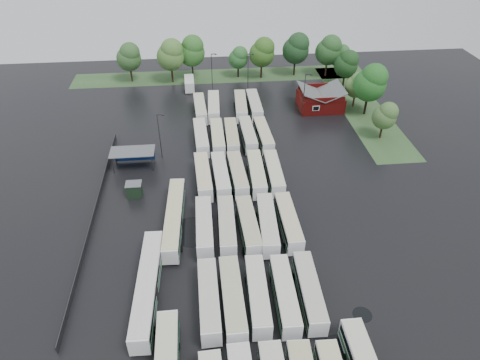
{
  "coord_description": "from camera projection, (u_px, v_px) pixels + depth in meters",
  "views": [
    {
      "loc": [
        -3.84,
        -47.43,
        45.6
      ],
      "look_at": [
        2.0,
        12.0,
        2.5
      ],
      "focal_mm": 32.0,
      "sensor_mm": 36.0,
      "label": 1
    }
  ],
  "objects": [
    {
      "name": "bus_r1c4",
      "position": [
        309.0,
        291.0,
        55.0
      ],
      "size": [
        2.83,
        11.73,
        3.25
      ],
      "rotation": [
        0.0,
        0.0,
        -0.03
      ],
      "color": "silver",
      "rests_on": "ground"
    },
    {
      "name": "lamp_post_back_e",
      "position": [
        249.0,
        70.0,
        106.62
      ],
      "size": [
        1.48,
        0.29,
        9.61
      ],
      "color": "#2D2D30",
      "rests_on": "ground"
    },
    {
      "name": "minibus",
      "position": [
        189.0,
        83.0,
        109.71
      ],
      "size": [
        2.57,
        6.49,
        2.81
      ],
      "rotation": [
        0.0,
        0.0,
        0.02
      ],
      "color": "white",
      "rests_on": "ground"
    },
    {
      "name": "tree_east_3",
      "position": [
        347.0,
        64.0,
        107.87
      ],
      "size": [
        5.95,
        5.95,
        9.85
      ],
      "color": "black",
      "rests_on": "ground"
    },
    {
      "name": "tree_north_1",
      "position": [
        171.0,
        54.0,
        109.78
      ],
      "size": [
        7.08,
        7.08,
        11.72
      ],
      "color": "#331E10",
      "rests_on": "ground"
    },
    {
      "name": "grass_strip_north",
      "position": [
        221.0,
        76.0,
        117.72
      ],
      "size": [
        80.0,
        10.0,
        0.01
      ],
      "primitive_type": "cube",
      "color": "#2E4D26",
      "rests_on": "ground"
    },
    {
      "name": "ground",
      "position": [
        235.0,
        240.0,
        65.27
      ],
      "size": [
        160.0,
        160.0,
        0.0
      ],
      "primitive_type": "plane",
      "color": "black",
      "rests_on": "ground"
    },
    {
      "name": "tree_north_4",
      "position": [
        263.0,
        52.0,
        112.49
      ],
      "size": [
        6.71,
        6.71,
        11.12
      ],
      "color": "black",
      "rests_on": "ground"
    },
    {
      "name": "bus_r3c4",
      "position": [
        274.0,
        173.0,
        76.66
      ],
      "size": [
        2.65,
        11.62,
        3.22
      ],
      "rotation": [
        0.0,
        0.0,
        -0.02
      ],
      "color": "silver",
      "rests_on": "ground"
    },
    {
      "name": "bus_r5c0",
      "position": [
        200.0,
        109.0,
        97.51
      ],
      "size": [
        3.01,
        11.69,
        3.23
      ],
      "rotation": [
        0.0,
        0.0,
        0.05
      ],
      "color": "silver",
      "rests_on": "ground"
    },
    {
      "name": "tree_north_5",
      "position": [
        297.0,
        48.0,
        113.77
      ],
      "size": [
        7.08,
        7.08,
        11.72
      ],
      "color": "black",
      "rests_on": "ground"
    },
    {
      "name": "tree_north_6",
      "position": [
        329.0,
        50.0,
        113.42
      ],
      "size": [
        6.84,
        6.84,
        11.32
      ],
      "color": "black",
      "rests_on": "ground"
    },
    {
      "name": "puddle_3",
      "position": [
        253.0,
        253.0,
        63.05
      ],
      "size": [
        3.38,
        3.38,
        0.01
      ],
      "primitive_type": "cylinder",
      "color": "black",
      "rests_on": "ground"
    },
    {
      "name": "bus_r2c1",
      "position": [
        227.0,
        226.0,
        65.2
      ],
      "size": [
        2.75,
        11.69,
        3.24
      ],
      "rotation": [
        0.0,
        0.0,
        -0.02
      ],
      "color": "silver",
      "rests_on": "ground"
    },
    {
      "name": "puddle_1",
      "position": [
        340.0,
        350.0,
        50.16
      ],
      "size": [
        4.34,
        4.34,
        0.01
      ],
      "primitive_type": "cylinder",
      "color": "black",
      "rests_on": "ground"
    },
    {
      "name": "artic_bus_west_b",
      "position": [
        174.0,
        218.0,
        66.7
      ],
      "size": [
        3.21,
        17.4,
        3.21
      ],
      "rotation": [
        0.0,
        0.0,
        -0.04
      ],
      "color": "silver",
      "rests_on": "ground"
    },
    {
      "name": "bus_r4c3",
      "position": [
        248.0,
        135.0,
        87.76
      ],
      "size": [
        2.82,
        11.75,
        3.25
      ],
      "rotation": [
        0.0,
        0.0,
        0.03
      ],
      "color": "silver",
      "rests_on": "ground"
    },
    {
      "name": "bus_r4c2",
      "position": [
        232.0,
        137.0,
        87.19
      ],
      "size": [
        2.65,
        11.66,
        3.24
      ],
      "rotation": [
        0.0,
        0.0,
        -0.02
      ],
      "color": "silver",
      "rests_on": "ground"
    },
    {
      "name": "bus_r2c0",
      "position": [
        204.0,
        227.0,
        65.03
      ],
      "size": [
        2.53,
        11.7,
        3.25
      ],
      "rotation": [
        0.0,
        0.0,
        -0.0
      ],
      "color": "silver",
      "rests_on": "ground"
    },
    {
      "name": "bus_r1c1",
      "position": [
        233.0,
        299.0,
        53.96
      ],
      "size": [
        2.78,
        12.2,
        3.38
      ],
      "rotation": [
        0.0,
        0.0,
        0.02
      ],
      "color": "silver",
      "rests_on": "ground"
    },
    {
      "name": "west_fence",
      "position": [
        95.0,
        212.0,
        69.61
      ],
      "size": [
        0.1,
        50.0,
        1.2
      ],
      "primitive_type": "cube",
      "color": "#2D2D30",
      "rests_on": "ground"
    },
    {
      "name": "artic_bus_west_c",
      "position": [
        148.0,
        286.0,
        55.57
      ],
      "size": [
        3.18,
        18.11,
        3.35
      ],
      "rotation": [
        0.0,
        0.0,
        -0.04
      ],
      "color": "silver",
      "rests_on": "ground"
    },
    {
      "name": "bus_r4c0",
      "position": [
        201.0,
        137.0,
        86.82
      ],
      "size": [
        3.07,
        12.03,
        3.32
      ],
      "rotation": [
        0.0,
        0.0,
        0.05
      ],
      "color": "silver",
      "rests_on": "ground"
    },
    {
      "name": "bus_r3c3",
      "position": [
        256.0,
        174.0,
        76.33
      ],
      "size": [
        2.81,
        12.03,
        3.33
      ],
      "rotation": [
        0.0,
        0.0,
        -0.02
      ],
      "color": "silver",
      "rests_on": "ground"
    },
    {
      "name": "bus_r2c3",
      "position": [
        267.0,
        224.0,
        65.39
      ],
      "size": [
        3.18,
        12.18,
        3.36
      ],
      "rotation": [
        0.0,
        0.0,
        -0.05
      ],
      "color": "silver",
      "rests_on": "ground"
    },
    {
      "name": "tree_east_4",
      "position": [
        340.0,
        56.0,
        114.79
      ],
      "size": [
        5.22,
        5.22,
        8.65
      ],
      "color": "#3A2C1C",
      "rests_on": "ground"
    },
    {
      "name": "tree_east_2",
      "position": [
        357.0,
        85.0,
        99.1
      ],
      "size": [
        5.21,
        5.21,
        8.63
      ],
      "color": "#3A2317",
      "rests_on": "ground"
    },
    {
      "name": "lamp_post_ne",
      "position": [
        305.0,
        92.0,
        95.02
      ],
      "size": [
        1.55,
        0.3,
        10.06
      ],
      "color": "#2D2D30",
      "rests_on": "ground"
    },
    {
      "name": "grass_strip_east",
      "position": [
        360.0,
        106.0,
        102.5
      ],
      "size": [
        10.0,
        50.0,
        0.01
      ],
      "primitive_type": "cube",
      "color": "#2E4D26",
      "rests_on": "ground"
    },
    {
      "name": "tree_north_3",
      "position": [
        239.0,
        57.0,
        113.86
      ],
      "size": [
        5.15,
        5.15,
        8.53
      ],
      "color": "black",
      "rests_on": "ground"
    },
    {
      "name": "puddle_4",
      "position": [
        362.0,
        315.0,
        54.21
      ],
      "size": [
        2.48,
        2.48,
        0.01
      ],
      "primitive_type": "cylinder",
      "color": "black",
      "rests_on": "ground"
    },
    {
      "name": "bus_r4c1",
      "position": [
        217.0,
        137.0,
        86.95
      ],
      "size": [
        2.56,
        11.7,
        3.25
      ],
      "rotation": [
        0.0,
        0.0,
        0.01
      ],
      "color": "silver",
      "rests_on": "ground"
    },
    {
      "name": "bus_r2c2",
      "position": [
        248.0,
        226.0,
        65.22
      ],
      "size": [
        2.94,
        11.69,
        3.23
      ],
      "rotation": [
        0.0,
        0.0,
        0.04
      ],
      "color": "silver",
      "rests_on": "ground"
    },
    {
      "name": "puddle_2",
      "position": [
        193.0,
        231.0,
        66.76
      ],
      "size": [
        7.08,
        7.08,
        0.01
      ],
      "primitive_type": "cylinder",
      "color": "black",
      "rests_on": "ground"
    },
    {
      "name": "lamp_post_back_w",
      "position": [
        212.0,
        69.0,
        107.41
      ],
      "size": [
        1.43,
        0.28,
        9.3
      ],
      "color": "#2D2D30",
      "rests_on": "ground"
    },
    {
      "name": "bus_r1c3",
      "position": [
        285.0,
        294.0,
        54.6
      ],
      "size": [
        2.68,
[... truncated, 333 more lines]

